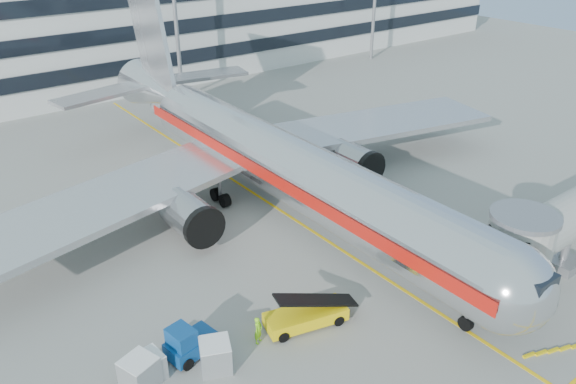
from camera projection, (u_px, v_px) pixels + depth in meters
ground at (368, 267)px, 38.33m from camera, size 180.00×180.00×0.00m
lead_in_line at (281, 210)px, 45.42m from camera, size 0.25×70.00×0.01m
main_jet at (267, 156)px, 44.71m from camera, size 50.95×48.70×16.06m
terminal at (69, 24)px, 75.85m from camera, size 150.00×24.25×15.60m
belt_loader at (306, 315)px, 32.73m from camera, size 5.21×2.88×2.43m
baggage_tug at (188, 343)px, 30.36m from camera, size 2.96×2.15×2.05m
cargo_container_left at (215, 356)px, 29.57m from camera, size 2.10×2.10×1.69m
cargo_container_right at (140, 373)px, 28.47m from camera, size 2.01×2.01×1.69m
cargo_container_front at (149, 367)px, 28.98m from camera, size 1.53×1.53×1.49m
ramp_worker at (258, 330)px, 31.34m from camera, size 0.74×0.65×1.70m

